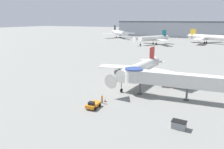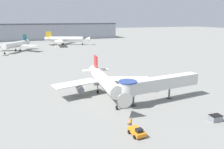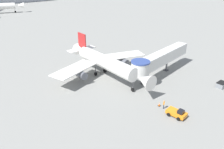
# 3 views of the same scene
# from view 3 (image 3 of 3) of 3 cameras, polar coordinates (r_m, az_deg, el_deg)

# --- Properties ---
(ground_plane) EXTENTS (800.00, 800.00, 0.00)m
(ground_plane) POSITION_cam_3_polar(r_m,az_deg,el_deg) (52.63, -1.31, -0.82)
(ground_plane) COLOR gray
(main_airplane) EXTENTS (26.41, 27.16, 8.77)m
(main_airplane) POSITION_cam_3_polar(r_m,az_deg,el_deg) (51.93, -2.05, 3.30)
(main_airplane) COLOR white
(main_airplane) RESTS_ON ground_plane
(jet_bridge) EXTENTS (22.00, 4.75, 6.03)m
(jet_bridge) POSITION_cam_3_polar(r_m,az_deg,el_deg) (53.04, 12.05, 3.93)
(jet_bridge) COLOR silver
(jet_bridge) RESTS_ON ground_plane
(pushback_tug_orange) EXTENTS (2.26, 3.46, 1.51)m
(pushback_tug_orange) POSITION_cam_3_polar(r_m,az_deg,el_deg) (40.28, 16.59, -9.60)
(pushback_tug_orange) COLOR orange
(pushback_tug_orange) RESTS_ON ground_plane
(service_container_gray) EXTENTS (2.39, 1.72, 1.24)m
(service_container_gray) POSITION_cam_3_polar(r_m,az_deg,el_deg) (53.57, 26.66, -2.43)
(service_container_gray) COLOR gray
(service_container_gray) RESTS_ON ground_plane
(traffic_cone_starboard_wing) EXTENTS (0.38, 0.38, 0.63)m
(traffic_cone_starboard_wing) POSITION_cam_3_polar(r_m,az_deg,el_deg) (58.89, 6.37, 2.22)
(traffic_cone_starboard_wing) COLOR black
(traffic_cone_starboard_wing) RESTS_ON ground_plane
(traffic_cone_near_nose) EXTENTS (0.49, 0.49, 0.80)m
(traffic_cone_near_nose) POSITION_cam_3_polar(r_m,az_deg,el_deg) (42.48, 12.25, -7.59)
(traffic_cone_near_nose) COLOR black
(traffic_cone_near_nose) RESTS_ON ground_plane
(ground_crew_marshaller) EXTENTS (0.40, 0.33, 1.79)m
(ground_crew_marshaller) POSITION_cam_3_polar(r_m,az_deg,el_deg) (41.58, 13.40, -7.43)
(ground_crew_marshaller) COLOR #1E2338
(ground_crew_marshaller) RESTS_ON ground_plane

